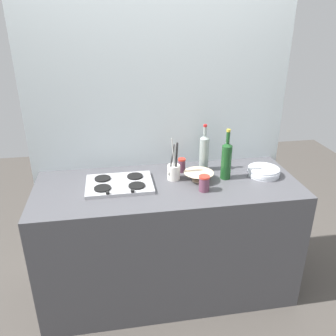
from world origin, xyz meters
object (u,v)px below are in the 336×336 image
at_px(plate_stack, 264,172).
at_px(wine_bottle_leftmost, 226,160).
at_px(stovetop_hob, 119,184).
at_px(mixing_bowl, 199,176).
at_px(wine_bottle_mid_left, 204,152).
at_px(condiment_jar_front, 204,183).
at_px(condiment_jar_rear, 182,165).
at_px(utensil_crock, 174,171).

relative_size(plate_stack, wine_bottle_leftmost, 0.63).
bearing_deg(stovetop_hob, plate_stack, -0.16).
bearing_deg(mixing_bowl, wine_bottle_mid_left, 64.94).
relative_size(plate_stack, mixing_bowl, 1.08).
distance_m(plate_stack, wine_bottle_mid_left, 0.45).
bearing_deg(wine_bottle_leftmost, plate_stack, -0.43).
bearing_deg(mixing_bowl, condiment_jar_front, -90.72).
xyz_separation_m(mixing_bowl, condiment_jar_rear, (-0.09, 0.16, 0.02)).
bearing_deg(stovetop_hob, condiment_jar_front, -16.34).
height_order(wine_bottle_mid_left, mixing_bowl, wine_bottle_mid_left).
relative_size(stovetop_hob, condiment_jar_rear, 4.31).
relative_size(wine_bottle_leftmost, condiment_jar_front, 3.42).
xyz_separation_m(condiment_jar_front, condiment_jar_rear, (-0.08, 0.32, -0.00)).
relative_size(wine_bottle_mid_left, utensil_crock, 1.13).
relative_size(wine_bottle_leftmost, utensil_crock, 1.16).
distance_m(stovetop_hob, condiment_jar_rear, 0.49).
xyz_separation_m(plate_stack, utensil_crock, (-0.64, 0.04, 0.04)).
bearing_deg(condiment_jar_rear, wine_bottle_mid_left, 3.19).
bearing_deg(plate_stack, utensil_crock, 176.10).
xyz_separation_m(wine_bottle_mid_left, utensil_crock, (-0.25, -0.12, -0.08)).
height_order(stovetop_hob, wine_bottle_mid_left, wine_bottle_mid_left).
bearing_deg(plate_stack, condiment_jar_rear, 164.28).
bearing_deg(mixing_bowl, utensil_crock, 164.60).
relative_size(stovetop_hob, plate_stack, 1.96).
bearing_deg(utensil_crock, condiment_jar_rear, 55.42).
bearing_deg(utensil_crock, plate_stack, -3.90).
distance_m(condiment_jar_front, condiment_jar_rear, 0.33).
bearing_deg(condiment_jar_front, utensil_crock, 129.30).
height_order(stovetop_hob, condiment_jar_front, condiment_jar_front).
height_order(plate_stack, utensil_crock, utensil_crock).
distance_m(wine_bottle_mid_left, condiment_jar_front, 0.35).
xyz_separation_m(plate_stack, mixing_bowl, (-0.48, -0.00, 0.01)).
bearing_deg(condiment_jar_rear, utensil_crock, -124.58).
relative_size(wine_bottle_leftmost, wine_bottle_mid_left, 1.03).
xyz_separation_m(wine_bottle_mid_left, condiment_jar_rear, (-0.17, -0.01, -0.09)).
bearing_deg(wine_bottle_leftmost, condiment_jar_front, -141.01).
bearing_deg(condiment_jar_rear, mixing_bowl, -61.64).
distance_m(mixing_bowl, condiment_jar_front, 0.16).
bearing_deg(condiment_jar_front, plate_stack, 18.07).
bearing_deg(stovetop_hob, wine_bottle_leftmost, -0.05).
bearing_deg(condiment_jar_front, condiment_jar_rear, 105.05).
bearing_deg(utensil_crock, condiment_jar_front, -50.70).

